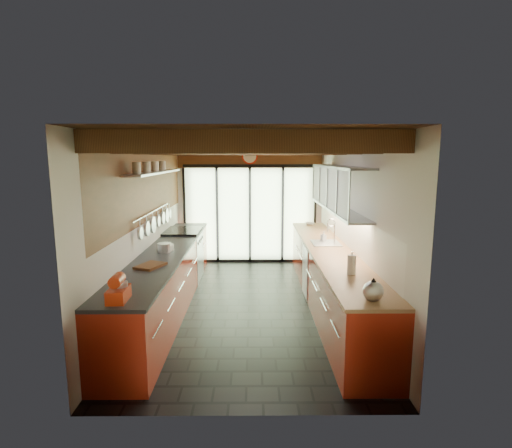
% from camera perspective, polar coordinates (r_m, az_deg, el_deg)
% --- Properties ---
extents(ground, '(5.50, 5.50, 0.00)m').
position_cam_1_polar(ground, '(6.49, -1.04, -11.55)').
color(ground, black).
rests_on(ground, ground).
extents(room_shell, '(5.50, 5.50, 5.50)m').
position_cam_1_polar(room_shell, '(6.09, -1.09, 3.12)').
color(room_shell, silver).
rests_on(room_shell, ground).
extents(ceiling_beams, '(3.14, 5.06, 4.90)m').
position_cam_1_polar(ceiling_beams, '(6.44, -1.07, 10.67)').
color(ceiling_beams, '#593316').
rests_on(ceiling_beams, ground).
extents(glass_door, '(2.95, 0.10, 2.90)m').
position_cam_1_polar(glass_door, '(8.78, -0.88, 5.13)').
color(glass_door, '#C6EAAD').
rests_on(glass_door, ground).
extents(left_counter, '(0.68, 5.00, 0.92)m').
position_cam_1_polar(left_counter, '(6.48, -12.50, -7.50)').
color(left_counter, '#A22615').
rests_on(left_counter, ground).
extents(range_stove, '(0.66, 0.90, 0.97)m').
position_cam_1_polar(range_stove, '(7.85, -10.31, -4.36)').
color(range_stove, silver).
rests_on(range_stove, ground).
extents(right_counter, '(0.68, 5.00, 0.92)m').
position_cam_1_polar(right_counter, '(6.45, 10.43, -7.51)').
color(right_counter, '#A22615').
rests_on(right_counter, ground).
extents(sink_assembly, '(0.45, 0.52, 0.43)m').
position_cam_1_polar(sink_assembly, '(6.71, 10.04, -2.43)').
color(sink_assembly, silver).
rests_on(sink_assembly, right_counter).
extents(upper_cabinets_right, '(0.34, 3.00, 3.00)m').
position_cam_1_polar(upper_cabinets_right, '(6.52, 11.66, 5.08)').
color(upper_cabinets_right, silver).
rests_on(upper_cabinets_right, ground).
extents(left_wall_fixtures, '(0.28, 2.60, 0.96)m').
position_cam_1_polar(left_wall_fixtures, '(6.56, -14.07, 4.43)').
color(left_wall_fixtures, silver).
rests_on(left_wall_fixtures, ground).
extents(stand_mixer, '(0.19, 0.31, 0.28)m').
position_cam_1_polar(stand_mixer, '(4.25, -19.04, -8.89)').
color(stand_mixer, red).
rests_on(stand_mixer, left_counter).
extents(pot_large, '(0.23, 0.23, 0.13)m').
position_cam_1_polar(pot_large, '(6.19, -12.94, -3.29)').
color(pot_large, silver).
rests_on(pot_large, left_counter).
extents(pot_small, '(0.30, 0.30, 0.09)m').
position_cam_1_polar(pot_small, '(6.28, -12.76, -3.29)').
color(pot_small, silver).
rests_on(pot_small, left_counter).
extents(cutting_board, '(0.40, 0.45, 0.03)m').
position_cam_1_polar(cutting_board, '(5.41, -14.84, -5.78)').
color(cutting_board, brown).
rests_on(cutting_board, left_counter).
extents(kettle, '(0.26, 0.28, 0.24)m').
position_cam_1_polar(kettle, '(4.20, 16.39, -9.02)').
color(kettle, silver).
rests_on(kettle, right_counter).
extents(paper_towel, '(0.12, 0.12, 0.29)m').
position_cam_1_polar(paper_towel, '(5.01, 13.50, -5.71)').
color(paper_towel, white).
rests_on(paper_towel, right_counter).
extents(soap_bottle, '(0.10, 0.10, 0.16)m').
position_cam_1_polar(soap_bottle, '(6.89, 9.62, -1.76)').
color(soap_bottle, silver).
rests_on(soap_bottle, right_counter).
extents(bowl, '(0.20, 0.20, 0.05)m').
position_cam_1_polar(bowl, '(8.51, 7.69, 0.05)').
color(bowl, silver).
rests_on(bowl, right_counter).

